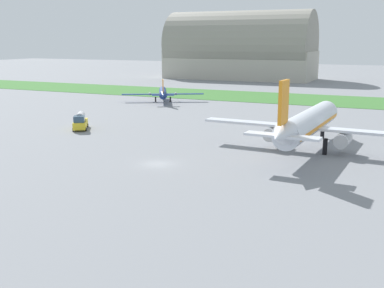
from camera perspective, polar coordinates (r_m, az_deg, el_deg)
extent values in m
plane|color=gray|center=(68.47, -4.13, -2.39)|extent=(600.00, 600.00, 0.00)
cube|color=#3D7533|center=(147.51, 11.92, 5.34)|extent=(360.00, 28.00, 0.08)
cylinder|color=navy|center=(137.83, -3.51, 6.15)|extent=(9.16, 14.47, 2.13)
cone|color=black|center=(146.28, -3.54, 6.51)|extent=(2.84, 2.86, 2.08)
cone|color=navy|center=(128.92, -3.48, 5.84)|extent=(3.10, 3.53, 1.91)
cube|color=orange|center=(137.84, -3.51, 6.09)|extent=(8.79, 13.75, 0.30)
cube|color=navy|center=(137.53, -5.95, 5.94)|extent=(10.99, 6.88, 0.21)
cube|color=navy|center=(137.61, -1.06, 6.01)|extent=(10.99, 6.88, 0.21)
cylinder|color=#B7BABF|center=(138.06, -5.07, 5.98)|extent=(1.41, 1.82, 0.68)
cylinder|color=#B7BABF|center=(138.11, -1.95, 6.03)|extent=(1.41, 1.82, 0.68)
cube|color=orange|center=(129.09, -3.49, 6.97)|extent=(1.14, 1.80, 3.40)
cube|color=navy|center=(129.35, -4.14, 5.83)|extent=(3.22, 2.54, 0.17)
cube|color=navy|center=(129.37, -2.82, 5.85)|extent=(3.22, 2.54, 0.17)
cylinder|color=black|center=(144.37, -3.52, 5.71)|extent=(0.38, 0.38, 1.49)
cylinder|color=black|center=(136.98, -4.38, 5.34)|extent=(0.38, 0.38, 1.49)
cylinder|color=black|center=(137.01, -2.61, 5.37)|extent=(0.38, 0.38, 1.49)
cylinder|color=silver|center=(78.12, 13.79, 2.52)|extent=(5.21, 26.25, 3.99)
cone|color=black|center=(92.12, 15.94, 3.85)|extent=(4.07, 3.80, 3.91)
cone|color=silver|center=(63.55, 10.56, 0.92)|extent=(3.82, 5.24, 3.59)
cube|color=orange|center=(78.17, 13.78, 2.30)|extent=(5.22, 24.80, 0.56)
cube|color=silver|center=(79.97, 7.58, 2.48)|extent=(17.49, 3.35, 0.40)
cube|color=silver|center=(76.03, 20.01, 1.33)|extent=(17.49, 3.35, 0.40)
cylinder|color=#B7BABF|center=(79.25, 9.68, 1.28)|extent=(2.39, 4.45, 2.19)
cylinder|color=#B7BABF|center=(76.73, 17.62, 0.51)|extent=(2.39, 4.45, 2.19)
cube|color=orange|center=(63.54, 10.90, 4.92)|extent=(0.63, 3.28, 5.80)
cube|color=silver|center=(65.00, 8.60, 1.16)|extent=(5.17, 2.41, 0.32)
cube|color=silver|center=(63.60, 12.93, 0.74)|extent=(5.17, 2.41, 0.32)
cylinder|color=black|center=(89.14, 15.34, 1.49)|extent=(0.72, 0.72, 2.54)
cylinder|color=black|center=(77.78, 11.11, 0.16)|extent=(0.72, 0.72, 2.54)
cylinder|color=black|center=(76.34, 15.62, -0.30)|extent=(0.72, 0.72, 2.54)
cube|color=yellow|center=(97.18, -13.20, 2.35)|extent=(5.49, 6.78, 1.40)
cylinder|color=silver|center=(97.72, -13.20, 3.27)|extent=(3.20, 3.84, 1.54)
cube|color=#334C60|center=(95.19, -13.34, 2.93)|extent=(2.95, 3.05, 1.20)
cylinder|color=black|center=(94.96, -12.59, 1.72)|extent=(0.58, 0.73, 0.70)
cylinder|color=black|center=(95.21, -14.03, 1.67)|extent=(0.58, 0.73, 0.70)
cylinder|color=black|center=(99.43, -12.37, 2.20)|extent=(0.58, 0.73, 0.70)
cylinder|color=black|center=(99.66, -13.75, 2.15)|extent=(0.58, 0.73, 0.70)
cube|color=#B2AD9E|center=(220.78, 5.73, 9.42)|extent=(65.97, 26.96, 12.59)
cylinder|color=gray|center=(220.51, 5.78, 11.75)|extent=(64.66, 29.66, 29.66)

